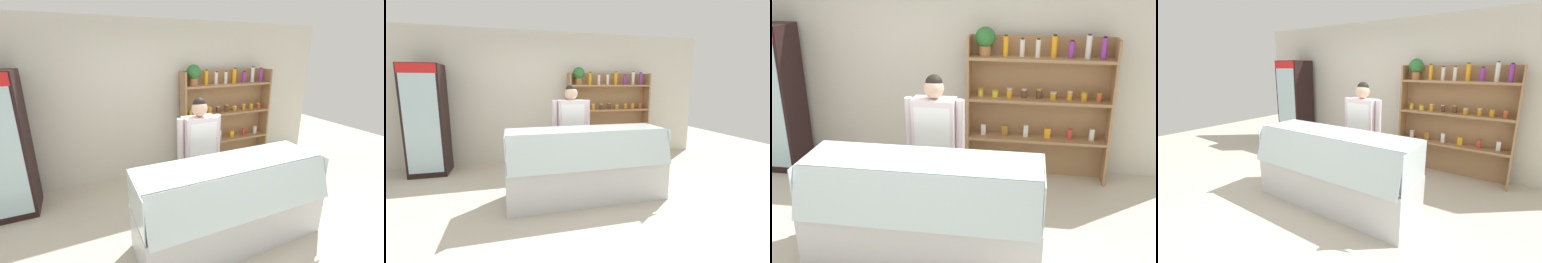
# 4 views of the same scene
# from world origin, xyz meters

# --- Properties ---
(ground_plane) EXTENTS (12.00, 12.00, 0.00)m
(ground_plane) POSITION_xyz_m (0.00, 0.00, 0.00)
(ground_plane) COLOR beige
(back_wall) EXTENTS (6.80, 0.10, 2.70)m
(back_wall) POSITION_xyz_m (0.00, 2.12, 1.35)
(back_wall) COLOR beige
(back_wall) RESTS_ON ground
(drinks_fridge) EXTENTS (0.63, 0.58, 1.98)m
(drinks_fridge) POSITION_xyz_m (-2.37, 1.69, 0.99)
(drinks_fridge) COLOR black
(drinks_fridge) RESTS_ON ground
(shelving_unit) EXTENTS (1.80, 0.29, 1.98)m
(shelving_unit) POSITION_xyz_m (1.11, 1.87, 1.10)
(shelving_unit) COLOR #9E754C
(shelving_unit) RESTS_ON ground
(deli_display_case) EXTENTS (2.22, 0.79, 1.01)m
(deli_display_case) POSITION_xyz_m (0.10, -0.03, 0.31)
(deli_display_case) COLOR silver
(deli_display_case) RESTS_ON ground
(shop_clerk) EXTENTS (0.64, 0.25, 1.62)m
(shop_clerk) POSITION_xyz_m (0.07, 0.73, 0.96)
(shop_clerk) COLOR #383D51
(shop_clerk) RESTS_ON ground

